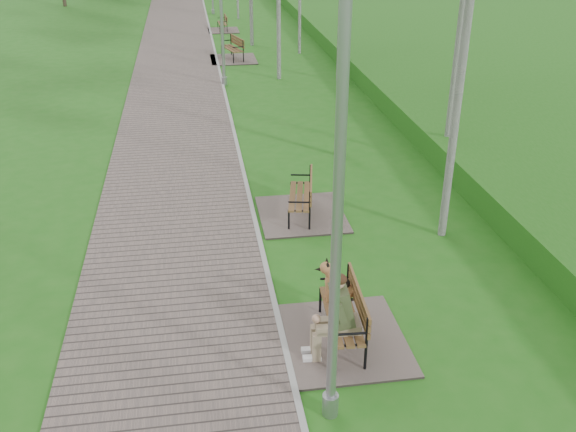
# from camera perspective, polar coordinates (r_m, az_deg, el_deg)

# --- Properties ---
(ground) EXTENTS (120.00, 120.00, 0.00)m
(ground) POSITION_cam_1_polar(r_m,az_deg,el_deg) (11.40, -1.21, -7.86)
(ground) COLOR #206416
(ground) RESTS_ON ground
(walkway) EXTENTS (3.50, 67.00, 0.04)m
(walkway) POSITION_cam_1_polar(r_m,az_deg,el_deg) (31.50, -9.86, 14.41)
(walkway) COLOR #60544E
(walkway) RESTS_ON ground
(kerb) EXTENTS (0.10, 67.00, 0.05)m
(kerb) POSITION_cam_1_polar(r_m,az_deg,el_deg) (31.51, -6.58, 14.63)
(kerb) COLOR #999993
(kerb) RESTS_ON ground
(embankment) EXTENTS (14.00, 70.00, 1.60)m
(embankment) POSITION_cam_1_polar(r_m,az_deg,el_deg) (32.80, 15.68, 14.27)
(embankment) COLOR #31701F
(embankment) RESTS_ON ground
(bench_main) EXTENTS (1.97, 2.19, 1.72)m
(bench_main) POSITION_cam_1_polar(r_m,az_deg,el_deg) (10.27, 4.55, -9.00)
(bench_main) COLOR #60544E
(bench_main) RESTS_ON ground
(bench_second) EXTENTS (1.90, 2.11, 1.16)m
(bench_second) POSITION_cam_1_polar(r_m,az_deg,el_deg) (14.35, 1.08, 0.84)
(bench_second) COLOR #60544E
(bench_second) RESTS_ON ground
(bench_third) EXTENTS (1.97, 2.19, 1.21)m
(bench_third) POSITION_cam_1_polar(r_m,az_deg,el_deg) (29.07, -4.96, 14.10)
(bench_third) COLOR #60544E
(bench_third) RESTS_ON ground
(bench_far) EXTENTS (1.61, 1.79, 0.99)m
(bench_far) POSITION_cam_1_polar(r_m,az_deg,el_deg) (35.79, -5.84, 16.34)
(bench_far) COLOR #60544E
(bench_far) RESTS_ON ground
(lamp_post_near) EXTENTS (0.23, 0.23, 5.83)m
(lamp_post_near) POSITION_cam_1_polar(r_m,az_deg,el_deg) (7.72, 4.34, -2.33)
(lamp_post_near) COLOR #929499
(lamp_post_near) RESTS_ON ground
(lamp_post_second) EXTENTS (0.20, 0.20, 5.26)m
(lamp_post_second) POSITION_cam_1_polar(r_m,az_deg,el_deg) (24.54, -5.92, 17.07)
(lamp_post_second) COLOR #929499
(lamp_post_second) RESTS_ON ground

